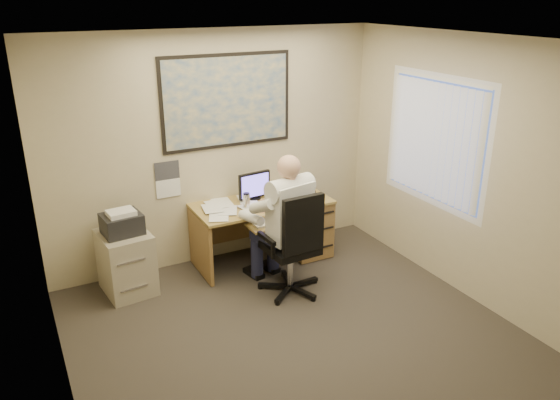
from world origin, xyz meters
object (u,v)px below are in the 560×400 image
office_chair (292,264)px  desk (286,221)px  person (289,225)px  filing_cabinet (126,257)px

office_chair → desk: bearing=63.6°
desk → office_chair: size_ratio=1.36×
desk → person: person is taller
filing_cabinet → person: person is taller
filing_cabinet → person: 1.78m
office_chair → filing_cabinet: bearing=148.6°
desk → office_chair: (-0.38, -0.87, -0.10)m
desk → person: bearing=-116.1°
filing_cabinet → office_chair: 1.78m
desk → person: 0.93m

